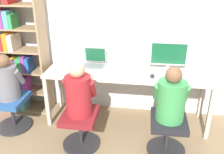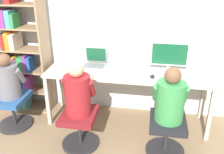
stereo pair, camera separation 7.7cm
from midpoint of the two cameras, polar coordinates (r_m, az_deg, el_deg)
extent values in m
plane|color=#846B4C|center=(3.50, 3.39, -12.60)|extent=(14.00, 14.00, 0.00)
cube|color=silver|center=(3.57, 5.16, 11.21)|extent=(10.00, 0.05, 2.60)
cube|color=beige|center=(3.39, 4.28, 0.79)|extent=(2.23, 0.61, 0.03)
cube|color=#ADA497|center=(3.58, -13.84, -5.41)|extent=(0.05, 0.05, 0.74)
cube|color=#ADA497|center=(3.42, 22.07, -8.16)|extent=(0.05, 0.05, 0.74)
cube|color=#ADA497|center=(4.01, -10.99, -1.77)|extent=(0.05, 0.05, 0.74)
cube|color=#ADA497|center=(3.87, 20.63, -4.02)|extent=(0.05, 0.05, 0.74)
cylinder|color=beige|center=(3.52, 13.25, 1.51)|extent=(0.21, 0.21, 0.01)
cylinder|color=beige|center=(3.51, 13.31, 2.10)|extent=(0.04, 0.04, 0.06)
cube|color=beige|center=(3.44, 13.62, 5.12)|extent=(0.51, 0.02, 0.33)
cube|color=#144C2D|center=(3.43, 13.63, 5.05)|extent=(0.46, 0.01, 0.28)
cube|color=gray|center=(3.55, -3.49, 2.40)|extent=(0.32, 0.25, 0.02)
cube|color=slate|center=(3.55, -3.50, 2.58)|extent=(0.29, 0.19, 0.00)
cube|color=gray|center=(3.65, -3.02, 5.17)|extent=(0.32, 0.06, 0.24)
cube|color=#144C2D|center=(3.64, -3.03, 5.12)|extent=(0.29, 0.05, 0.20)
cube|color=silver|center=(3.27, 14.11, -0.27)|extent=(0.38, 0.16, 0.02)
cube|color=#BAB8AD|center=(3.27, 14.14, -0.06)|extent=(0.35, 0.13, 0.00)
ellipsoid|color=black|center=(3.27, 9.87, 0.15)|extent=(0.06, 0.11, 0.03)
cylinder|color=#262628|center=(3.27, 12.63, -16.02)|extent=(0.47, 0.47, 0.04)
cylinder|color=#262628|center=(3.14, 12.97, -13.23)|extent=(0.05, 0.05, 0.36)
cube|color=black|center=(3.02, 13.35, -9.95)|extent=(0.42, 0.47, 0.07)
cylinder|color=#262628|center=(3.32, -6.49, -14.73)|extent=(0.47, 0.47, 0.04)
cylinder|color=#262628|center=(3.20, -6.65, -11.95)|extent=(0.05, 0.05, 0.36)
cube|color=maroon|center=(3.08, -6.85, -8.69)|extent=(0.42, 0.47, 0.07)
cylinder|color=#388C47|center=(2.88, 13.87, -5.48)|extent=(0.32, 0.32, 0.47)
sphere|color=brown|center=(2.74, 14.52, 0.32)|extent=(0.18, 0.18, 0.18)
cylinder|color=#388C47|center=(2.90, 10.92, -3.45)|extent=(0.09, 0.21, 0.27)
cylinder|color=#388C47|center=(2.93, 16.91, -3.82)|extent=(0.09, 0.21, 0.27)
cylinder|color=maroon|center=(2.94, -7.11, -4.14)|extent=(0.30, 0.30, 0.48)
sphere|color=tan|center=(2.80, -7.45, 1.71)|extent=(0.18, 0.18, 0.18)
cylinder|color=maroon|center=(3.01, -9.45, -2.09)|extent=(0.08, 0.21, 0.27)
cylinder|color=maroon|center=(2.93, -4.10, -2.53)|extent=(0.08, 0.21, 0.27)
cube|color=#997A56|center=(3.73, -14.48, 5.92)|extent=(0.02, 0.32, 1.95)
cube|color=#997A56|center=(4.28, -18.04, -6.24)|extent=(0.77, 0.31, 0.02)
cube|color=#997A56|center=(4.14, -18.61, -2.40)|extent=(0.77, 0.31, 0.02)
cube|color=#997A56|center=(4.01, -19.21, 1.71)|extent=(0.77, 0.31, 0.02)
cube|color=#997A56|center=(3.90, -19.85, 6.06)|extent=(0.77, 0.31, 0.02)
cube|color=#997A56|center=(3.82, -20.53, 10.61)|extent=(0.77, 0.31, 0.02)
cube|color=#997A56|center=(3.77, -21.25, 15.33)|extent=(0.77, 0.31, 0.02)
cube|color=#8C338C|center=(4.35, -22.37, -4.54)|extent=(0.08, 0.24, 0.22)
cube|color=#8C338C|center=(4.31, -21.66, -4.43)|extent=(0.04, 0.23, 0.26)
cube|color=red|center=(4.31, -20.91, -4.89)|extent=(0.05, 0.26, 0.18)
cube|color=#8C338C|center=(4.25, -20.49, -4.70)|extent=(0.05, 0.21, 0.25)
cube|color=#2D8C47|center=(4.24, -19.47, -5.29)|extent=(0.09, 0.23, 0.17)
cube|color=teal|center=(4.18, -18.52, -4.91)|extent=(0.07, 0.22, 0.26)
cube|color=orange|center=(4.22, -23.10, -0.52)|extent=(0.08, 0.24, 0.25)
cube|color=teal|center=(4.18, -22.20, -0.48)|extent=(0.05, 0.25, 0.27)
cube|color=orange|center=(4.13, -21.42, -0.77)|extent=(0.07, 0.22, 0.25)
cube|color=red|center=(4.12, -20.49, -1.07)|extent=(0.04, 0.25, 0.20)
cube|color=#262628|center=(4.08, -20.03, -1.45)|extent=(0.04, 0.19, 0.17)
cube|color=#1E4C9E|center=(4.03, -19.19, -1.31)|extent=(0.09, 0.18, 0.21)
cube|color=#8C338C|center=(3.98, -18.11, -1.22)|extent=(0.08, 0.18, 0.24)
cube|color=teal|center=(4.12, -23.66, 3.10)|extent=(0.08, 0.26, 0.18)
cube|color=orange|center=(4.05, -22.92, 3.44)|extent=(0.06, 0.22, 0.25)
cube|color=#262628|center=(4.00, -22.10, 3.17)|extent=(0.08, 0.18, 0.23)
cube|color=gold|center=(3.98, -20.93, 2.93)|extent=(0.07, 0.22, 0.19)
cube|color=#8C338C|center=(3.95, -20.07, 2.85)|extent=(0.06, 0.23, 0.18)
cube|color=#2D8C47|center=(3.91, -19.13, 3.04)|extent=(0.09, 0.22, 0.22)
cube|color=#8C338C|center=(3.89, -18.14, 3.28)|extent=(0.05, 0.26, 0.24)
cube|color=#1E4C9E|center=(3.84, -17.58, 2.93)|extent=(0.06, 0.20, 0.22)
cube|color=teal|center=(3.95, -23.55, 7.43)|extent=(0.09, 0.20, 0.21)
cube|color=red|center=(3.91, -22.66, 7.45)|extent=(0.06, 0.19, 0.21)
cube|color=orange|center=(3.88, -21.68, 7.80)|extent=(0.07, 0.23, 0.25)
cube|color=silver|center=(3.87, -20.61, 7.73)|extent=(0.07, 0.27, 0.23)
cube|color=#8C338C|center=(3.84, -22.46, 12.38)|extent=(0.08, 0.27, 0.24)
cube|color=teal|center=(3.76, -21.70, 12.25)|extent=(0.07, 0.18, 0.23)
cube|color=#2D8C47|center=(3.74, -20.75, 12.01)|extent=(0.05, 0.20, 0.19)
cylinder|color=#262628|center=(3.87, -20.59, -10.04)|extent=(0.47, 0.47, 0.04)
cylinder|color=#262628|center=(3.77, -21.04, -7.51)|extent=(0.05, 0.05, 0.36)
cube|color=#234C84|center=(3.66, -21.54, -4.62)|extent=(0.42, 0.47, 0.07)
cylinder|color=slate|center=(3.55, -22.17, -0.93)|extent=(0.30, 0.30, 0.45)
sphere|color=brown|center=(3.45, -22.95, 3.63)|extent=(0.17, 0.17, 0.17)
cylinder|color=slate|center=(3.65, -23.76, 0.60)|extent=(0.08, 0.20, 0.26)
cylinder|color=slate|center=(3.51, -19.81, 0.30)|extent=(0.08, 0.20, 0.26)
camera|label=1|loc=(0.04, -89.33, 0.30)|focal=40.00mm
camera|label=2|loc=(0.04, 90.67, -0.30)|focal=40.00mm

